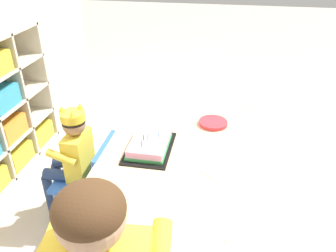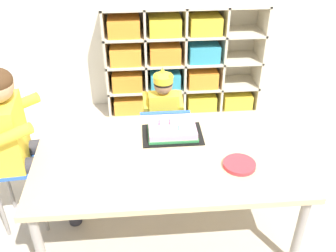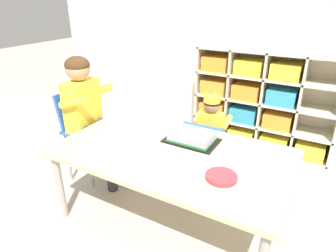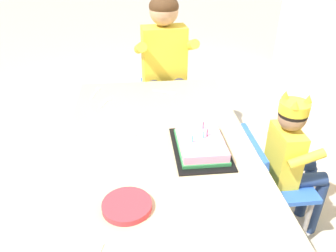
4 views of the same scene
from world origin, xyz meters
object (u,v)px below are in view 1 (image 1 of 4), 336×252
at_px(child_with_crown, 72,152).
at_px(birthday_cake_on_tray, 150,145).
at_px(fork_by_napkin, 230,109).
at_px(fork_scattered_mid_table, 230,231).
at_px(classroom_chair_blue, 91,174).
at_px(paper_plate_stack, 213,123).
at_px(fork_near_cake_tray, 211,177).
at_px(activity_table, 181,164).
at_px(fork_beside_plate_stack, 138,238).

relative_size(child_with_crown, birthday_cake_on_tray, 2.16).
height_order(fork_by_napkin, fork_scattered_mid_table, same).
xyz_separation_m(child_with_crown, fork_scattered_mid_table, (-0.52, -0.94, 0.07)).
bearing_deg(classroom_chair_blue, paper_plate_stack, 117.57).
bearing_deg(fork_near_cake_tray, paper_plate_stack, -52.65).
bearing_deg(birthday_cake_on_tray, classroom_chair_blue, 93.88).
distance_m(child_with_crown, fork_scattered_mid_table, 1.08).
relative_size(classroom_chair_blue, child_with_crown, 0.72).
height_order(classroom_chair_blue, fork_near_cake_tray, classroom_chair_blue).
height_order(activity_table, birthday_cake_on_tray, birthday_cake_on_tray).
xyz_separation_m(child_with_crown, paper_plate_stack, (0.37, -0.81, 0.08)).
relative_size(child_with_crown, fork_beside_plate_stack, 5.89).
relative_size(activity_table, paper_plate_stack, 8.43).
distance_m(activity_table, fork_beside_plate_stack, 0.60).
relative_size(classroom_chair_blue, paper_plate_stack, 3.17).
bearing_deg(fork_by_napkin, classroom_chair_blue, -37.53).
relative_size(fork_near_cake_tray, fork_scattered_mid_table, 0.92).
height_order(activity_table, fork_beside_plate_stack, fork_beside_plate_stack).
relative_size(activity_table, child_with_crown, 1.90).
distance_m(activity_table, paper_plate_stack, 0.43).
bearing_deg(birthday_cake_on_tray, paper_plate_stack, -44.42).
height_order(child_with_crown, birthday_cake_on_tray, child_with_crown).
bearing_deg(paper_plate_stack, activity_table, 159.32).
xyz_separation_m(activity_table, fork_scattered_mid_table, (-0.49, -0.28, 0.05)).
bearing_deg(fork_near_cake_tray, fork_scattered_mid_table, 141.01).
xyz_separation_m(child_with_crown, fork_by_napkin, (0.61, -0.92, 0.07)).
bearing_deg(birthday_cake_on_tray, fork_beside_plate_stack, -171.24).
bearing_deg(fork_by_napkin, activity_table, -6.01).
relative_size(paper_plate_stack, fork_near_cake_tray, 1.51).
xyz_separation_m(classroom_chair_blue, fork_near_cake_tray, (-0.17, -0.74, 0.22)).
xyz_separation_m(child_with_crown, fork_beside_plate_stack, (-0.62, -0.57, 0.07)).
height_order(activity_table, fork_near_cake_tray, fork_near_cake_tray).
bearing_deg(paper_plate_stack, birthday_cake_on_tray, 135.58).
relative_size(paper_plate_stack, fork_by_napkin, 1.27).
relative_size(fork_by_napkin, fork_scattered_mid_table, 1.09).
height_order(paper_plate_stack, fork_scattered_mid_table, paper_plate_stack).
bearing_deg(fork_scattered_mid_table, activity_table, 53.04).
height_order(classroom_chair_blue, birthday_cake_on_tray, birthday_cake_on_tray).
xyz_separation_m(fork_beside_plate_stack, fork_scattered_mid_table, (0.10, -0.37, 0.00)).
bearing_deg(classroom_chair_blue, fork_scattered_mid_table, 58.26).
relative_size(fork_beside_plate_stack, fork_by_napkin, 0.96).
height_order(child_with_crown, fork_beside_plate_stack, child_with_crown).
xyz_separation_m(paper_plate_stack, fork_beside_plate_stack, (-0.99, 0.24, -0.01)).
bearing_deg(fork_scattered_mid_table, classroom_chair_blue, 82.11).
bearing_deg(classroom_chair_blue, child_with_crown, -90.00).
height_order(child_with_crown, paper_plate_stack, child_with_crown).
bearing_deg(paper_plate_stack, child_with_crown, 114.53).
height_order(activity_table, paper_plate_stack, paper_plate_stack).
relative_size(activity_table, fork_by_napkin, 10.75).
bearing_deg(fork_by_napkin, fork_scattered_mid_table, 16.89).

